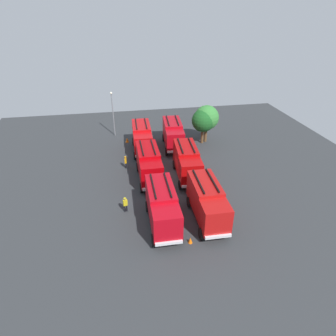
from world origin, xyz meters
The scene contains 14 objects.
ground_plane centered at (0.00, 0.00, 0.00)m, with size 54.21×54.21×0.00m, color #2D3033.
fire_truck_0 centered at (-8.27, -2.28, 2.15)m, with size 7.28×2.95×3.88m.
fire_truck_1 centered at (-0.17, -2.27, 2.15)m, with size 7.21×2.78×3.88m.
fire_truck_2 centered at (8.36, -2.06, 2.15)m, with size 7.23×2.81×3.88m.
fire_truck_3 centered at (-8.77, 2.35, 2.15)m, with size 7.37×3.22×3.88m.
fire_truck_4 centered at (0.11, 2.31, 2.15)m, with size 7.34×3.13×3.88m.
fire_truck_5 centered at (8.35, 2.32, 2.15)m, with size 7.24×2.84×3.88m.
firefighter_0 centered at (5.75, -5.45, 0.93)m, with size 0.35×0.47×1.66m.
firefighter_1 centered at (-3.47, -4.94, 0.91)m, with size 0.43×0.27×1.64m.
tree_0 centered at (-9.85, 7.68, 3.85)m, with size 3.69×3.69×5.72m.
tree_1 centered at (-9.44, 7.04, 3.57)m, with size 3.42×3.42×5.31m.
traffic_cone_0 centered at (-11.71, -4.33, 0.36)m, with size 0.51×0.51×0.73m, color #F2600C.
traffic_cone_1 centered at (11.31, -0.04, 0.29)m, with size 0.40×0.40×0.57m, color #F2600C.
lamppost centered at (-14.80, -6.13, 4.13)m, with size 0.36×0.36×7.11m.
Camera 1 is at (29.77, -5.40, 18.39)m, focal length 30.75 mm.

